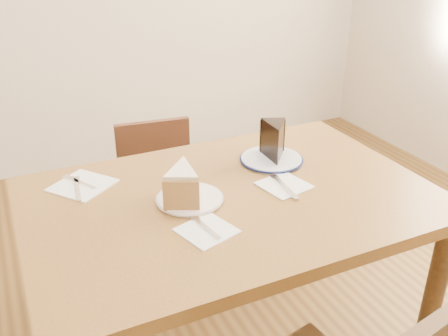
% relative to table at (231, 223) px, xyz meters
% --- Properties ---
extents(table, '(1.20, 0.80, 0.75)m').
position_rel_table_xyz_m(table, '(0.00, 0.00, 0.00)').
color(table, '#563817').
rests_on(table, ground).
extents(chair_far, '(0.41, 0.41, 0.74)m').
position_rel_table_xyz_m(chair_far, '(-0.03, 0.59, -0.24)').
color(chair_far, '#32180F').
rests_on(chair_far, ground).
extents(plate_cream, '(0.19, 0.19, 0.01)m').
position_rel_table_xyz_m(plate_cream, '(-0.13, 0.02, 0.10)').
color(plate_cream, white).
rests_on(plate_cream, table).
extents(plate_navy, '(0.20, 0.20, 0.01)m').
position_rel_table_xyz_m(plate_navy, '(0.23, 0.15, 0.10)').
color(plate_navy, silver).
rests_on(plate_navy, table).
extents(carrot_cake, '(0.14, 0.16, 0.09)m').
position_rel_table_xyz_m(carrot_cake, '(-0.14, 0.03, 0.15)').
color(carrot_cake, beige).
rests_on(carrot_cake, plate_cream).
extents(chocolate_cake, '(0.12, 0.14, 0.11)m').
position_rel_table_xyz_m(chocolate_cake, '(0.23, 0.15, 0.17)').
color(chocolate_cake, black).
rests_on(chocolate_cake, plate_navy).
extents(napkin_cream, '(0.16, 0.16, 0.00)m').
position_rel_table_xyz_m(napkin_cream, '(-0.14, -0.15, 0.10)').
color(napkin_cream, white).
rests_on(napkin_cream, table).
extents(napkin_navy, '(0.16, 0.16, 0.00)m').
position_rel_table_xyz_m(napkin_navy, '(0.17, -0.02, 0.10)').
color(napkin_navy, white).
rests_on(napkin_navy, table).
extents(napkin_spare, '(0.23, 0.23, 0.00)m').
position_rel_table_xyz_m(napkin_spare, '(-0.39, 0.25, 0.10)').
color(napkin_spare, white).
rests_on(napkin_spare, table).
extents(fork_cream, '(0.03, 0.14, 0.00)m').
position_rel_table_xyz_m(fork_cream, '(-0.14, -0.13, 0.10)').
color(fork_cream, silver).
rests_on(fork_cream, napkin_cream).
extents(knife_navy, '(0.03, 0.17, 0.00)m').
position_rel_table_xyz_m(knife_navy, '(0.16, -0.03, 0.10)').
color(knife_navy, silver).
rests_on(knife_navy, napkin_navy).
extents(fork_spare, '(0.08, 0.13, 0.00)m').
position_rel_table_xyz_m(fork_spare, '(-0.39, 0.26, 0.10)').
color(fork_spare, silver).
rests_on(fork_spare, napkin_spare).
extents(knife_spare, '(0.03, 0.16, 0.00)m').
position_rel_table_xyz_m(knife_spare, '(-0.41, 0.23, 0.10)').
color(knife_spare, silver).
rests_on(knife_spare, napkin_spare).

